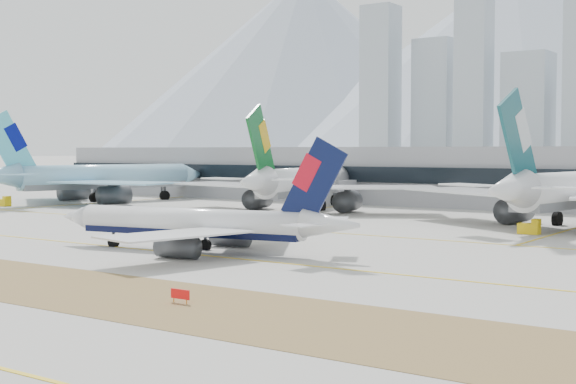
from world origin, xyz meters
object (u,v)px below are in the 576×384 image
Objects in this scene: terminal at (505,176)px; taxiing_airliner at (201,224)px; widebody_korean at (98,179)px; widebody_eva at (304,183)px.

taxiing_airliner is at bearing -90.71° from terminal.
terminal is (92.99, 53.74, 1.02)m from widebody_korean.
widebody_eva is 55.38m from terminal.
terminal is at bearing -46.75° from widebody_eva.
widebody_korean is 107.40m from terminal.
widebody_korean is 1.00× the size of widebody_eva.
widebody_korean is at bearing -44.18° from taxiing_airliner.
widebody_eva reaches higher than taxiing_airliner.
terminal is (1.46, 117.36, 3.62)m from taxiing_airliner.
terminal is (32.33, 44.96, 1.13)m from widebody_eva.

